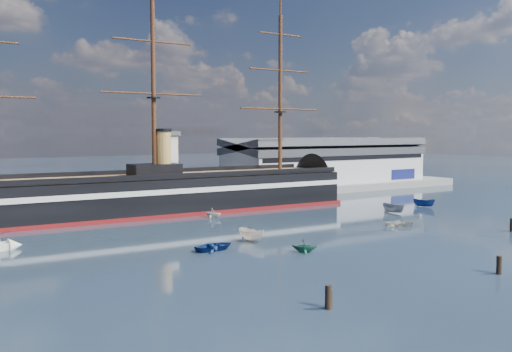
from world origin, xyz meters
TOP-DOWN VIEW (x-y plane):
  - ground at (0.00, 40.00)m, footprint 600.00×600.00m
  - quay at (10.00, 76.00)m, footprint 180.00×18.00m
  - warehouse at (58.00, 80.00)m, footprint 63.00×21.00m
  - quay_tower at (3.00, 73.00)m, footprint 5.00×5.00m
  - warship at (-9.49, 60.00)m, footprint 113.12×19.03m
  - motorboat_a at (-5.98, 23.27)m, footprint 6.62×2.94m
  - motorboat_b at (-13.78, 20.99)m, footprint 1.74×3.77m
  - motorboat_c at (35.51, 32.70)m, footprint 6.62×2.78m
  - motorboat_d at (1.19, 48.00)m, footprint 6.31×4.96m
  - motorboat_e at (23.94, 20.69)m, footprint 2.98×3.18m
  - motorboat_f at (48.53, 35.65)m, footprint 6.15×4.25m
  - motorboat_g at (-4.10, 12.69)m, footprint 5.48×5.74m
  - piling_near_left at (-18.26, -8.61)m, footprint 0.64×0.64m
  - piling_near_mid at (7.40, -9.69)m, footprint 0.64×0.64m
  - piling_far_right at (35.70, 6.41)m, footprint 0.64×0.64m

SIDE VIEW (x-z plane):
  - ground at x=0.00m, z-range 0.00..0.00m
  - quay at x=10.00m, z-range -1.00..1.00m
  - motorboat_a at x=-5.98m, z-range -1.29..1.29m
  - motorboat_b at x=-13.78m, z-range -0.86..0.86m
  - motorboat_c at x=35.51m, z-range -1.30..1.30m
  - motorboat_d at x=1.19m, z-range -1.06..1.06m
  - motorboat_e at x=23.94m, z-range -0.73..0.73m
  - motorboat_f at x=48.53m, z-range -1.16..1.16m
  - motorboat_g at x=-4.10m, z-range -1.02..1.02m
  - piling_near_left at x=-18.26m, z-range -1.51..1.51m
  - piling_near_mid at x=7.40m, z-range -1.45..1.45m
  - piling_far_right at x=35.70m, z-range -1.47..1.47m
  - warship at x=-9.49m, z-range -22.93..31.01m
  - warehouse at x=58.00m, z-range 2.18..13.78m
  - quay_tower at x=3.00m, z-range 2.25..17.25m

